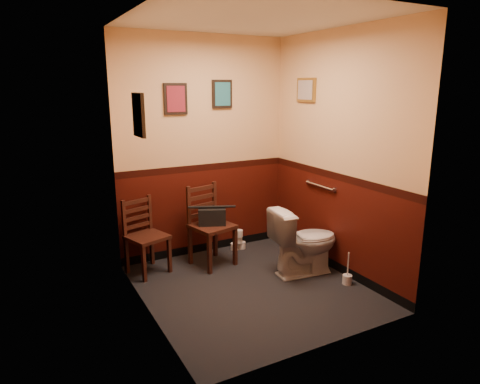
# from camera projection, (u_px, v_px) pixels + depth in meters

# --- Properties ---
(floor) EXTENTS (2.20, 2.40, 0.00)m
(floor) POSITION_uv_depth(u_px,v_px,m) (251.00, 288.00, 4.57)
(floor) COLOR black
(floor) RESTS_ON ground
(ceiling) EXTENTS (2.20, 2.40, 0.00)m
(ceiling) POSITION_uv_depth(u_px,v_px,m) (253.00, 18.00, 3.92)
(ceiling) COLOR silver
(ceiling) RESTS_ON ground
(wall_back) EXTENTS (2.20, 0.00, 2.70)m
(wall_back) POSITION_uv_depth(u_px,v_px,m) (204.00, 148.00, 5.27)
(wall_back) COLOR #3A0D07
(wall_back) RESTS_ON ground
(wall_front) EXTENTS (2.20, 0.00, 2.70)m
(wall_front) POSITION_uv_depth(u_px,v_px,m) (331.00, 188.00, 3.22)
(wall_front) COLOR #3A0D07
(wall_front) RESTS_ON ground
(wall_left) EXTENTS (0.00, 2.40, 2.70)m
(wall_left) POSITION_uv_depth(u_px,v_px,m) (143.00, 174.00, 3.74)
(wall_left) COLOR #3A0D07
(wall_left) RESTS_ON ground
(wall_right) EXTENTS (0.00, 2.40, 2.70)m
(wall_right) POSITION_uv_depth(u_px,v_px,m) (338.00, 155.00, 4.75)
(wall_right) COLOR #3A0D07
(wall_right) RESTS_ON ground
(grab_bar) EXTENTS (0.05, 0.56, 0.06)m
(grab_bar) POSITION_uv_depth(u_px,v_px,m) (320.00, 186.00, 5.04)
(grab_bar) COLOR silver
(grab_bar) RESTS_ON wall_right
(framed_print_back_a) EXTENTS (0.28, 0.04, 0.36)m
(framed_print_back_a) POSITION_uv_depth(u_px,v_px,m) (176.00, 99.00, 4.95)
(framed_print_back_a) COLOR black
(framed_print_back_a) RESTS_ON wall_back
(framed_print_back_b) EXTENTS (0.26, 0.04, 0.34)m
(framed_print_back_b) POSITION_uv_depth(u_px,v_px,m) (222.00, 94.00, 5.21)
(framed_print_back_b) COLOR black
(framed_print_back_b) RESTS_ON wall_back
(framed_print_left) EXTENTS (0.04, 0.30, 0.38)m
(framed_print_left) POSITION_uv_depth(u_px,v_px,m) (139.00, 115.00, 3.71)
(framed_print_left) COLOR black
(framed_print_left) RESTS_ON wall_left
(framed_print_right) EXTENTS (0.04, 0.34, 0.28)m
(framed_print_right) POSITION_uv_depth(u_px,v_px,m) (306.00, 90.00, 5.08)
(framed_print_right) COLOR olive
(framed_print_right) RESTS_ON wall_right
(toilet) EXTENTS (0.82, 0.52, 0.76)m
(toilet) POSITION_uv_depth(u_px,v_px,m) (304.00, 241.00, 4.84)
(toilet) COLOR white
(toilet) RESTS_ON floor
(toilet_brush) EXTENTS (0.10, 0.10, 0.37)m
(toilet_brush) POSITION_uv_depth(u_px,v_px,m) (347.00, 279.00, 4.64)
(toilet_brush) COLOR silver
(toilet_brush) RESTS_ON floor
(chair_left) EXTENTS (0.51, 0.51, 0.86)m
(chair_left) POSITION_uv_depth(u_px,v_px,m) (145.00, 236.00, 4.87)
(chair_left) COLOR #461F15
(chair_left) RESTS_ON floor
(chair_right) EXTENTS (0.54, 0.54, 0.96)m
(chair_right) POSITION_uv_depth(u_px,v_px,m) (210.00, 225.00, 5.09)
(chair_right) COLOR #461F15
(chair_right) RESTS_ON floor
(handbag) EXTENTS (0.35, 0.27, 0.23)m
(handbag) POSITION_uv_depth(u_px,v_px,m) (212.00, 216.00, 5.03)
(handbag) COLOR black
(handbag) RESTS_ON chair_right
(tp_stack) EXTENTS (0.21, 0.13, 0.27)m
(tp_stack) POSITION_uv_depth(u_px,v_px,m) (238.00, 241.00, 5.62)
(tp_stack) COLOR silver
(tp_stack) RESTS_ON floor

